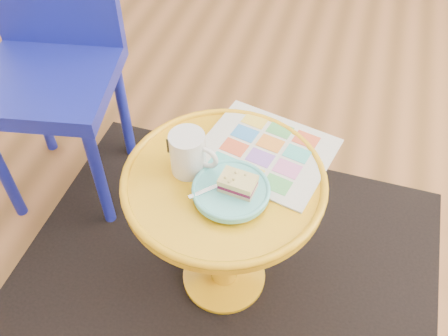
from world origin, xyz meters
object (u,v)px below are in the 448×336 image
(side_table, at_px, (224,212))
(newspaper, at_px, (265,151))
(plate, at_px, (231,191))
(chair, at_px, (50,52))
(mug, at_px, (189,152))

(side_table, bearing_deg, newspaper, 57.16)
(newspaper, relative_size, plate, 1.75)
(chair, relative_size, mug, 7.23)
(mug, bearing_deg, newspaper, 42.13)
(chair, distance_m, plate, 0.76)
(mug, bearing_deg, chair, 159.94)
(newspaper, height_order, plate, plate)
(newspaper, xyz_separation_m, plate, (-0.05, -0.16, 0.02))
(side_table, distance_m, mug, 0.22)
(chair, height_order, mug, chair)
(mug, bearing_deg, side_table, 4.30)
(mug, xyz_separation_m, plate, (0.12, -0.05, -0.04))
(newspaper, height_order, mug, mug)
(side_table, height_order, mug, mug)
(side_table, bearing_deg, plate, -56.11)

